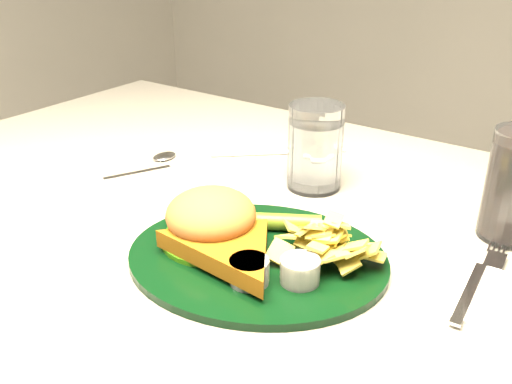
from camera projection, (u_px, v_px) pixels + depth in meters
dinner_plate at (257, 236)px, 0.61m from camera, size 0.35×0.32×0.06m
water_glass at (315, 147)px, 0.77m from camera, size 0.10×0.10×0.12m
fork_napkin at (472, 288)px, 0.57m from camera, size 0.13×0.16×0.01m
spoon at (137, 171)px, 0.83m from camera, size 0.09×0.14×0.01m
wrapped_straw at (279, 152)px, 0.90m from camera, size 0.21×0.20×0.01m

